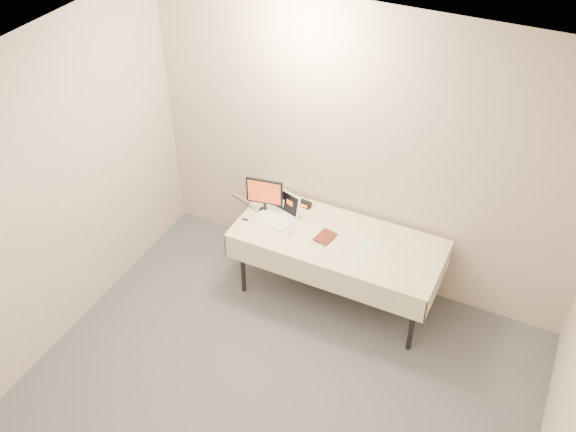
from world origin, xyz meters
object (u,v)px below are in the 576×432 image
at_px(monitor, 265,193).
at_px(book, 319,226).
at_px(laptop, 280,211).
at_px(table, 338,243).

bearing_deg(monitor, book, -19.15).
relative_size(laptop, book, 2.09).
bearing_deg(book, table, 21.68).
bearing_deg(monitor, table, -14.32).
xyz_separation_m(monitor, book, (0.58, -0.09, -0.11)).
bearing_deg(laptop, book, 5.28).
height_order(table, laptop, laptop).
bearing_deg(book, laptop, 178.61).
distance_m(table, laptop, 0.62).
height_order(laptop, book, laptop).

